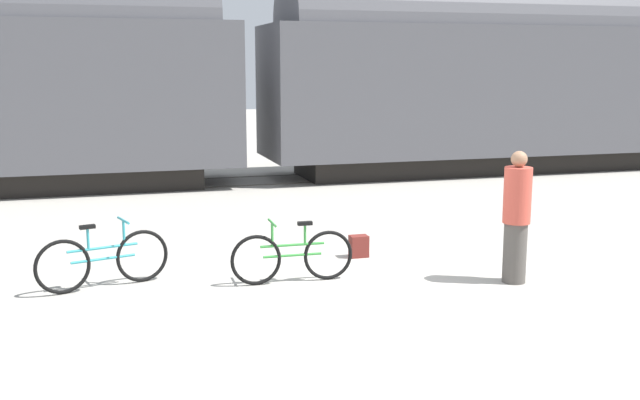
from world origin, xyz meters
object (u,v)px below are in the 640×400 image
Objects in this scene: person_in_red at (516,218)px; backpack at (359,246)px; freight_train at (251,70)px; bicycle_green at (292,256)px; bicycle_teal at (103,260)px.

person_in_red reaches higher than backpack.
freight_train is 9.52m from bicycle_green.
bicycle_green is 1.70m from backpack.
freight_train is at bearing 66.66° from bicycle_teal.
bicycle_green is 2.53m from bicycle_teal.
bicycle_teal is at bearing -83.87° from person_in_red.
bicycle_green is at bearing -97.78° from freight_train.
bicycle_teal is (-3.73, -8.65, -2.43)m from freight_train.
backpack is at bearing 38.28° from bicycle_green.
backpack is at bearing 8.69° from bicycle_teal.
person_in_red is (2.93, -0.84, 0.54)m from bicycle_green.
bicycle_teal is at bearing -113.34° from freight_train.
backpack is at bearing -120.04° from person_in_red.
bicycle_teal is at bearing -171.31° from backpack.
bicycle_green is at bearing -141.72° from backpack.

